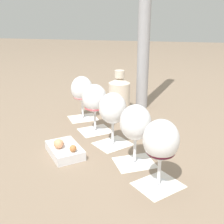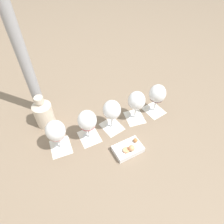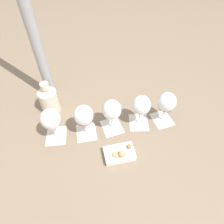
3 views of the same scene
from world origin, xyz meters
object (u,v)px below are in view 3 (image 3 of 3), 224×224
at_px(wine_glass_0, 51,120).
at_px(umbrella_pole, 24,1).
at_px(wine_glass_1, 84,116).
at_px(wine_glass_2, 112,111).
at_px(wine_glass_4, 167,103).
at_px(snack_dish, 120,153).
at_px(wine_glass_3, 141,106).
at_px(ceramic_vase, 49,99).

distance_m(wine_glass_0, umbrella_pole, 0.51).
relative_size(wine_glass_1, umbrella_pole, 0.17).
distance_m(wine_glass_2, umbrella_pole, 0.60).
distance_m(wine_glass_4, snack_dish, 0.34).
relative_size(wine_glass_4, umbrella_pole, 0.17).
height_order(wine_glass_4, snack_dish, wine_glass_4).
xyz_separation_m(wine_glass_2, wine_glass_3, (0.11, 0.09, -0.00)).
height_order(wine_glass_3, umbrella_pole, umbrella_pole).
height_order(wine_glass_1, wine_glass_3, same).
xyz_separation_m(wine_glass_1, ceramic_vase, (-0.26, 0.04, -0.04)).
bearing_deg(wine_glass_3, wine_glass_2, -139.95).
distance_m(wine_glass_0, wine_glass_4, 0.56).
distance_m(wine_glass_3, umbrella_pole, 0.68).
bearing_deg(wine_glass_2, ceramic_vase, -172.28).
bearing_deg(wine_glass_1, snack_dish, -11.02).
height_order(wine_glass_4, ceramic_vase, ceramic_vase).
bearing_deg(wine_glass_3, snack_dish, -90.42).
bearing_deg(ceramic_vase, snack_dish, -10.16).
bearing_deg(umbrella_pole, wine_glass_0, -46.90).
bearing_deg(umbrella_pole, wine_glass_4, 11.03).
xyz_separation_m(wine_glass_3, wine_glass_4, (0.10, 0.08, 0.00)).
xyz_separation_m(wine_glass_0, snack_dish, (0.33, 0.05, -0.11)).
distance_m(wine_glass_1, snack_dish, 0.24).
distance_m(wine_glass_1, wine_glass_3, 0.28).
bearing_deg(ceramic_vase, wine_glass_1, -9.46).
bearing_deg(snack_dish, ceramic_vase, 169.84).
relative_size(wine_glass_2, ceramic_vase, 0.96).
bearing_deg(ceramic_vase, wine_glass_3, 16.88).
bearing_deg(wine_glass_4, wine_glass_1, -140.09).
height_order(wine_glass_2, wine_glass_3, same).
bearing_deg(wine_glass_2, wine_glass_3, 40.05).
relative_size(wine_glass_3, snack_dish, 1.11).
distance_m(wine_glass_2, snack_dish, 0.20).
bearing_deg(wine_glass_1, umbrella_pole, 157.69).
relative_size(wine_glass_1, snack_dish, 1.11).
bearing_deg(umbrella_pole, wine_glass_1, -22.31).
bearing_deg(snack_dish, wine_glass_1, 168.98).
xyz_separation_m(wine_glass_3, umbrella_pole, (-0.55, -0.05, 0.40)).
height_order(wine_glass_0, wine_glass_4, same).
relative_size(wine_glass_0, wine_glass_2, 1.00).
relative_size(wine_glass_3, wine_glass_4, 1.00).
bearing_deg(wine_glass_1, wine_glass_0, -143.48).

